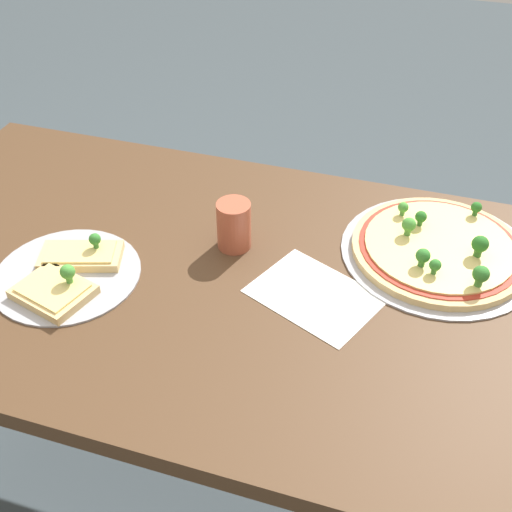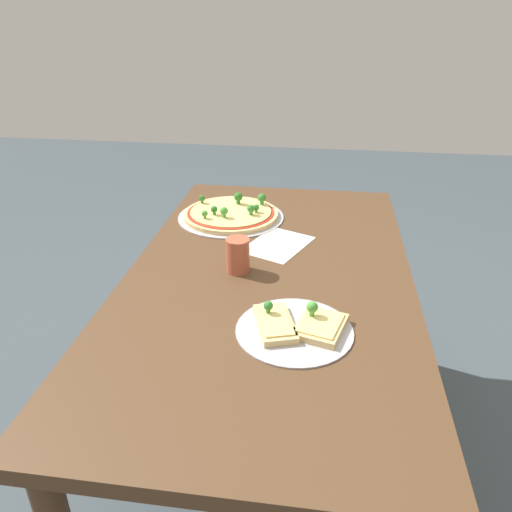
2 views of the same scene
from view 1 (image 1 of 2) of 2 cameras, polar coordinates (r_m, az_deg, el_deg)
The scene contains 6 objects.
ground_plane at distance 1.71m, azimuth -2.37°, elevation -19.51°, with size 8.00×8.00×0.00m, color #3D474C.
dining_table at distance 1.23m, azimuth -3.13°, elevation -4.61°, with size 1.40×0.77×0.70m.
pizza_tray_whole at distance 1.25m, azimuth 15.93°, elevation 0.62°, with size 0.36×0.36×0.07m.
pizza_tray_slice at distance 1.20m, azimuth -16.41°, elevation -1.48°, with size 0.27×0.27×0.06m.
drinking_cup at distance 1.20m, azimuth -2.09°, elevation 2.78°, with size 0.06×0.06×0.10m, color #AD5138.
paper_menu at distance 1.13m, azimuth 5.26°, elevation -3.49°, with size 0.21×0.15×0.00m, color white.
Camera 1 is at (0.33, -0.82, 1.47)m, focal length 45.00 mm.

